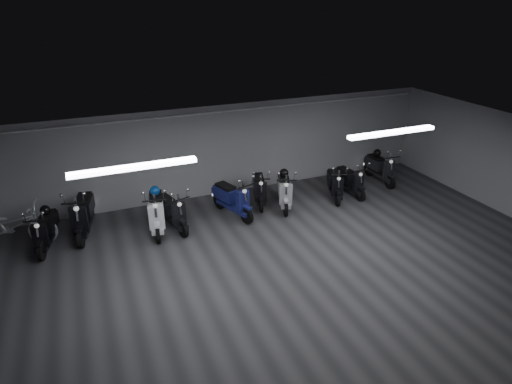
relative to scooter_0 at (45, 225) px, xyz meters
name	(u,v)px	position (x,y,z in m)	size (l,w,h in m)	color
floor	(294,280)	(5.01, -3.53, -0.64)	(14.00, 10.00, 0.01)	#323234
ceiling	(300,160)	(5.01, -3.53, 2.17)	(14.00, 10.00, 0.01)	slate
back_wall	(221,151)	(5.01, 1.48, 0.76)	(14.00, 0.01, 2.80)	#97979A
fluor_strip_left	(134,167)	(2.01, -2.53, 2.10)	(2.40, 0.18, 0.08)	white
fluor_strip_right	(392,132)	(8.01, -2.53, 2.10)	(2.40, 0.18, 0.08)	white
conduit	(221,112)	(5.01, 1.39, 1.98)	(0.05, 0.05, 13.60)	white
scooter_0	(45,225)	(0.00, 0.00, 0.00)	(0.57, 1.71, 1.28)	black
scooter_1	(82,208)	(0.88, 0.36, 0.11)	(0.67, 2.00, 1.49)	black
scooter_2	(156,206)	(2.67, -0.17, 0.09)	(0.65, 1.94, 1.45)	white
scooter_3	(171,206)	(3.04, -0.20, 0.02)	(0.59, 1.77, 1.32)	black
scooter_4	(232,194)	(4.79, -0.13, 0.05)	(0.61, 1.84, 1.37)	navy
scooter_5	(259,184)	(5.79, 0.31, -0.01)	(0.56, 1.69, 1.26)	black
scooter_6	(284,186)	(6.39, -0.15, 0.03)	(0.60, 1.80, 1.34)	#B8B9BD
scooter_7	(335,180)	(8.07, -0.21, -0.03)	(0.55, 1.64, 1.22)	black
scooter_8	(350,176)	(8.65, -0.15, -0.03)	(0.55, 1.64, 1.22)	black
scooter_9	(381,164)	(10.12, 0.30, 0.02)	(0.59, 1.77, 1.31)	black
bicycle	(11,222)	(-0.76, 0.42, 0.03)	(0.73, 2.06, 1.33)	white
helmet_0	(45,210)	(0.05, 0.23, 0.28)	(0.25, 0.25, 0.25)	black
helmet_1	(155,191)	(2.72, 0.09, 0.39)	(0.27, 0.27, 0.27)	navy
helmet_2	(284,173)	(6.47, 0.08, 0.32)	(0.27, 0.27, 0.27)	black
helmet_3	(377,153)	(10.13, 0.54, 0.31)	(0.26, 0.26, 0.26)	black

